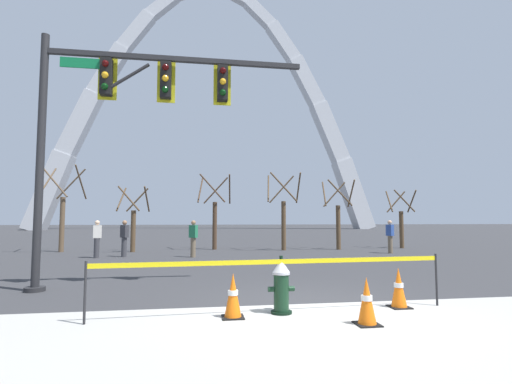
% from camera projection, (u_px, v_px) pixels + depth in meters
% --- Properties ---
extents(ground_plane, '(240.00, 240.00, 0.00)m').
position_uv_depth(ground_plane, '(306.00, 307.00, 6.92)').
color(ground_plane, '#333335').
extents(fire_hydrant, '(0.46, 0.48, 0.99)m').
position_uv_depth(fire_hydrant, '(281.00, 286.00, 6.48)').
color(fire_hydrant, black).
rests_on(fire_hydrant, ground).
extents(caution_tape_barrier, '(6.21, 0.38, 0.97)m').
position_uv_depth(caution_tape_barrier, '(278.00, 274.00, 6.44)').
color(caution_tape_barrier, '#232326').
rests_on(caution_tape_barrier, ground).
extents(traffic_cone_by_hydrant, '(0.36, 0.36, 0.73)m').
position_uv_depth(traffic_cone_by_hydrant, '(367.00, 302.00, 5.76)').
color(traffic_cone_by_hydrant, black).
rests_on(traffic_cone_by_hydrant, ground).
extents(traffic_cone_mid_sidewalk, '(0.36, 0.36, 0.73)m').
position_uv_depth(traffic_cone_mid_sidewalk, '(399.00, 288.00, 6.89)').
color(traffic_cone_mid_sidewalk, black).
rests_on(traffic_cone_mid_sidewalk, ground).
extents(traffic_cone_curb_edge, '(0.36, 0.36, 0.73)m').
position_uv_depth(traffic_cone_curb_edge, '(233.00, 296.00, 6.18)').
color(traffic_cone_curb_edge, black).
rests_on(traffic_cone_curb_edge, ground).
extents(traffic_signal_gantry, '(6.42, 0.44, 6.00)m').
position_uv_depth(traffic_signal_gantry, '(120.00, 109.00, 9.04)').
color(traffic_signal_gantry, '#232326').
rests_on(traffic_signal_gantry, ground).
extents(monument_arch, '(57.91, 2.94, 43.66)m').
position_uv_depth(monument_arch, '(211.00, 116.00, 64.35)').
color(monument_arch, silver).
rests_on(monument_arch, ground).
extents(tree_far_left, '(2.00, 2.01, 4.35)m').
position_uv_depth(tree_far_left, '(62.00, 213.00, 18.98)').
color(tree_far_left, brown).
rests_on(tree_far_left, ground).
extents(tree_left_mid, '(1.53, 1.54, 3.29)m').
position_uv_depth(tree_left_mid, '(133.00, 223.00, 18.92)').
color(tree_left_mid, brown).
rests_on(tree_left_mid, ground).
extents(tree_center_left, '(1.88, 1.89, 4.07)m').
position_uv_depth(tree_center_left, '(215.00, 216.00, 20.54)').
color(tree_center_left, '#473323').
rests_on(tree_center_left, ground).
extents(tree_center_right, '(1.89, 1.90, 4.09)m').
position_uv_depth(tree_center_right, '(283.00, 216.00, 20.03)').
color(tree_center_right, brown).
rests_on(tree_center_right, ground).
extents(tree_right_mid, '(1.75, 1.76, 3.77)m').
position_uv_depth(tree_right_mid, '(338.00, 219.00, 20.51)').
color(tree_right_mid, brown).
rests_on(tree_right_mid, ground).
extents(tree_far_right, '(1.54, 1.55, 3.31)m').
position_uv_depth(tree_far_right, '(401.00, 222.00, 21.50)').
color(tree_far_right, brown).
rests_on(tree_far_right, ground).
extents(pedestrian_walking_left, '(0.39, 0.32, 1.59)m').
position_uv_depth(pedestrian_walking_left, '(97.00, 239.00, 15.93)').
color(pedestrian_walking_left, '#38383D').
rests_on(pedestrian_walking_left, ground).
extents(pedestrian_standing_center, '(0.30, 0.39, 1.59)m').
position_uv_depth(pedestrian_standing_center, '(390.00, 236.00, 18.15)').
color(pedestrian_standing_center, brown).
rests_on(pedestrian_standing_center, ground).
extents(pedestrian_walking_right, '(0.39, 0.38, 1.59)m').
position_uv_depth(pedestrian_walking_right, '(124.00, 238.00, 16.40)').
color(pedestrian_walking_right, '#38383D').
rests_on(pedestrian_walking_right, ground).
extents(pedestrian_near_trees, '(0.39, 0.36, 1.59)m').
position_uv_depth(pedestrian_near_trees, '(193.00, 238.00, 16.23)').
color(pedestrian_near_trees, brown).
rests_on(pedestrian_near_trees, ground).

